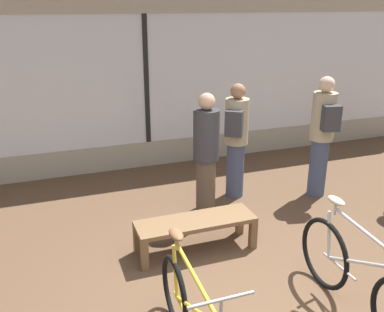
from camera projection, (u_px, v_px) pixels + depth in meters
The scene contains 7 objects.
ground_plane at pixel (255, 307), 4.12m from camera, with size 24.00×24.00×0.00m, color brown.
shop_back_wall at pixel (146, 74), 7.15m from camera, with size 12.00×0.08×3.20m.
bicycle_right at pixel (359, 280), 3.88m from camera, with size 0.46×1.79×1.05m.
display_bench at pixel (196, 225), 4.97m from camera, with size 1.40×0.44×0.40m.
customer_near_rack at pixel (322, 133), 6.20m from camera, with size 0.40×0.53×1.80m.
customer_by_window at pixel (236, 138), 6.18m from camera, with size 0.51×0.56×1.71m.
customer_mid_floor at pixel (206, 154), 5.58m from camera, with size 0.46×0.46×1.71m.
Camera 1 is at (-1.72, -2.97, 2.78)m, focal length 40.00 mm.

